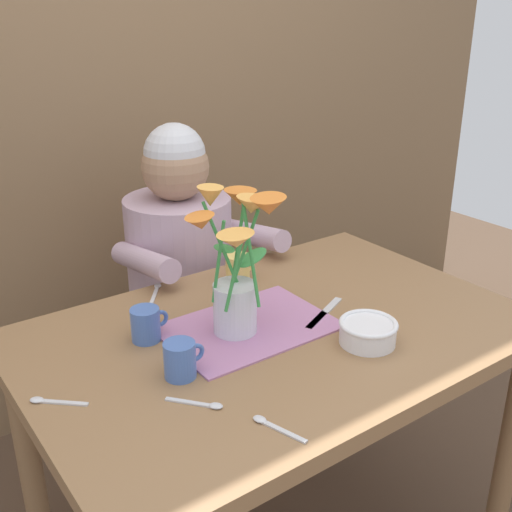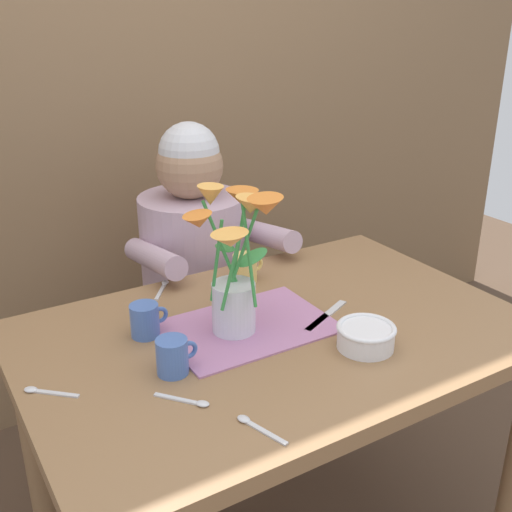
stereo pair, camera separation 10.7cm
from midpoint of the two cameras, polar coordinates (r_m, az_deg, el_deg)
wood_panel_backdrop at (r=2.27m, az=-16.42°, el=15.88°), size 4.00×0.10×2.50m
dining_table at (r=1.56m, az=-0.06°, el=-9.84°), size 1.20×0.80×0.74m
seated_person at (r=2.09m, az=-8.24°, el=-3.63°), size 0.45×0.47×1.14m
striped_placemat at (r=1.51m, az=-2.74°, el=-6.56°), size 0.40×0.28×0.00m
flower_vase at (r=1.41m, az=-3.96°, el=-0.68°), size 0.23×0.26×0.35m
ceramic_bowl at (r=1.45m, az=8.15°, el=-6.90°), size 0.14×0.14×0.06m
dinner_knife at (r=1.58m, az=4.35°, el=-5.28°), size 0.18×0.10×0.00m
coffee_cup at (r=1.74m, az=-3.40°, el=-1.18°), size 0.09×0.07×0.08m
tea_cup at (r=1.48m, az=-12.10°, el=-6.18°), size 0.09×0.07×0.08m
ceramic_mug at (r=1.33m, az=-9.26°, el=-9.40°), size 0.09×0.07×0.08m
spoon_0 at (r=1.26m, az=-7.35°, el=-13.40°), size 0.09×0.10×0.01m
spoon_1 at (r=1.20m, az=-1.28°, el=-15.29°), size 0.05×0.12×0.01m
spoon_2 at (r=1.34m, az=-20.67°, el=-12.40°), size 0.10×0.09×0.01m
spoon_3 at (r=1.72m, az=-10.90°, el=-3.11°), size 0.08×0.10×0.01m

